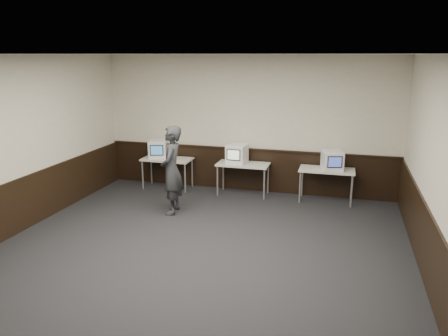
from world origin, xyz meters
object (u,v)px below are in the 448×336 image
object	(u,v)px
desk_left	(167,161)
emac_left	(158,149)
emac_center	(237,154)
desk_center	(243,166)
desk_right	(327,172)
person	(172,170)
emac_right	(332,161)

from	to	relation	value
desk_left	emac_left	distance (m)	0.38
desk_left	emac_center	size ratio (longest dim) A/B	2.38
desk_center	desk_right	size ratio (longest dim) A/B	1.00
emac_center	desk_center	bearing A→B (deg)	-2.68
emac_center	person	distance (m)	1.87
emac_left	emac_right	size ratio (longest dim) A/B	1.03
emac_center	person	xyz separation A→B (m)	(-0.97, -1.60, -0.05)
desk_left	emac_right	world-z (taller)	emac_right
desk_center	desk_right	bearing A→B (deg)	0.00
emac_left	emac_center	bearing A→B (deg)	-18.50
desk_center	emac_right	distance (m)	2.02
desk_center	emac_right	bearing A→B (deg)	-1.36
emac_center	person	size ratio (longest dim) A/B	0.28
desk_right	emac_right	distance (m)	0.30
emac_left	emac_right	world-z (taller)	emac_left
emac_right	desk_right	bearing A→B (deg)	139.33
person	desk_left	bearing A→B (deg)	-163.88
desk_right	emac_center	world-z (taller)	emac_center
desk_left	desk_right	xyz separation A→B (m)	(3.80, 0.00, 0.00)
desk_right	emac_center	xyz separation A→B (m)	(-2.06, 0.02, 0.29)
emac_left	person	world-z (taller)	person
desk_center	desk_right	xyz separation A→B (m)	(1.90, 0.00, 0.00)
desk_right	desk_left	bearing A→B (deg)	180.00
emac_left	desk_right	bearing A→B (deg)	-19.01
emac_right	desk_center	bearing A→B (deg)	162.91
desk_left	emac_center	bearing A→B (deg)	0.76
desk_left	desk_right	size ratio (longest dim) A/B	1.00
desk_left	person	size ratio (longest dim) A/B	0.66
desk_center	desk_left	bearing A→B (deg)	180.00
emac_right	person	size ratio (longest dim) A/B	0.30
desk_right	emac_right	world-z (taller)	emac_right
desk_center	emac_right	xyz separation A→B (m)	(2.00, -0.05, 0.28)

